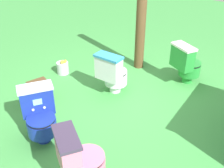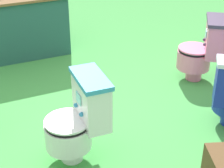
% 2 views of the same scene
% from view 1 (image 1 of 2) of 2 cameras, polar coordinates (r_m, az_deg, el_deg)
% --- Properties ---
extents(ground, '(14.00, 14.00, 0.00)m').
position_cam_1_polar(ground, '(4.36, 2.27, -3.93)').
color(ground, '#429947').
extents(toilet_white, '(0.50, 0.44, 0.73)m').
position_cam_1_polar(toilet_white, '(4.41, 0.15, 2.21)').
color(toilet_white, white).
rests_on(toilet_white, ground).
extents(toilet_pink, '(0.63, 0.61, 0.73)m').
position_cam_1_polar(toilet_pink, '(2.98, -6.74, -15.13)').
color(toilet_pink, pink).
rests_on(toilet_pink, ground).
extents(toilet_green, '(0.62, 0.59, 0.73)m').
position_cam_1_polar(toilet_green, '(4.87, 15.12, 4.07)').
color(toilet_green, green).
rests_on(toilet_green, ground).
extents(toilet_blue, '(0.61, 0.63, 0.73)m').
position_cam_1_polar(toilet_blue, '(3.64, -14.72, -6.09)').
color(toilet_blue, '#192D9E').
rests_on(toilet_blue, ground).
extents(wooden_post, '(0.18, 0.18, 1.81)m').
position_cam_1_polar(wooden_post, '(5.08, 6.00, 12.73)').
color(wooden_post, brown).
rests_on(wooden_post, ground).
extents(small_crate, '(0.38, 0.38, 0.34)m').
position_cam_1_polar(small_crate, '(4.45, -14.62, -1.67)').
color(small_crate, brown).
rests_on(small_crate, ground).
extents(lemon_bucket, '(0.22, 0.22, 0.28)m').
position_cam_1_polar(lemon_bucket, '(5.20, -10.15, 3.36)').
color(lemon_bucket, '#B7B7BF').
rests_on(lemon_bucket, ground).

